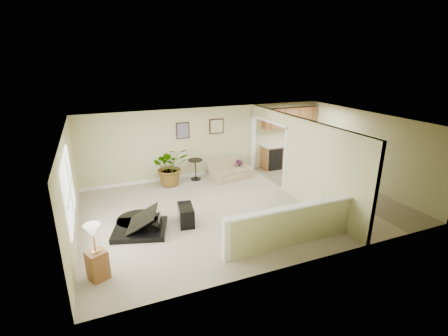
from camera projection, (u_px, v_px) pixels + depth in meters
name	position (u px, v px, depth m)	size (l,w,h in m)	color
floor	(243.00, 206.00, 9.56)	(9.00, 9.00, 0.00)	tan
back_wall	(209.00, 142.00, 11.79)	(9.00, 0.04, 2.50)	#C5C286
front_wall	(308.00, 210.00, 6.53)	(9.00, 0.04, 2.50)	#C5C286
left_wall	(70.00, 189.00, 7.55)	(0.04, 6.00, 2.50)	#C5C286
right_wall	(366.00, 150.00, 10.77)	(0.04, 6.00, 2.50)	#C5C286
ceiling	(245.00, 122.00, 8.75)	(9.00, 6.00, 0.04)	white
kitchen_vinyl	(330.00, 190.00, 10.69)	(2.70, 6.00, 0.01)	tan
interior_partition	(293.00, 158.00, 10.03)	(0.18, 5.99, 2.50)	#C5C286
pony_half_wall	(290.00, 225.00, 7.41)	(3.42, 0.22, 1.00)	#C5C286
left_window	(68.00, 189.00, 7.05)	(0.05, 2.15, 1.45)	white
wall_art_left	(183.00, 131.00, 11.26)	(0.48, 0.04, 0.58)	#352013
wall_mirror	(216.00, 126.00, 11.69)	(0.55, 0.04, 0.55)	#352013
kitchen_cabinets	(287.00, 145.00, 12.82)	(2.36, 0.65, 2.33)	brown
piano	(137.00, 212.00, 8.08)	(1.75, 1.75, 1.22)	black
piano_bench	(186.00, 215.00, 8.49)	(0.37, 0.74, 0.49)	black
loveseat	(230.00, 169.00, 11.71)	(1.63, 1.06, 0.87)	tan
accent_table	(195.00, 167.00, 11.51)	(0.51, 0.51, 0.75)	black
palm_plant	(171.00, 167.00, 10.97)	(1.21, 1.05, 1.34)	black
small_plant	(239.00, 169.00, 12.03)	(0.42, 0.42, 0.58)	black
lamp_stand	(96.00, 256.00, 6.29)	(0.46, 0.46, 1.19)	brown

